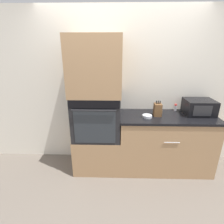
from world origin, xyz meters
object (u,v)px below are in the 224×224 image
object	(u,v)px
knife_block	(158,110)
condiment_jar_mid	(161,111)
bowl	(147,116)
condiment_jar_near	(175,107)
microwave	(199,107)
wall_oven	(97,116)

from	to	relation	value
knife_block	condiment_jar_mid	size ratio (longest dim) A/B	3.65
bowl	condiment_jar_near	size ratio (longest dim) A/B	1.29
bowl	condiment_jar_mid	bearing A→B (deg)	36.90
knife_block	condiment_jar_mid	xyz separation A→B (m)	(0.07, 0.10, -0.06)
condiment_jar_near	condiment_jar_mid	bearing A→B (deg)	-152.39
microwave	condiment_jar_near	distance (m)	0.35
microwave	condiment_jar_near	size ratio (longest dim) A/B	3.95
microwave	knife_block	size ratio (longest dim) A/B	1.84
knife_block	condiment_jar_near	size ratio (longest dim) A/B	2.14
wall_oven	knife_block	world-z (taller)	wall_oven
microwave	condiment_jar_near	bearing A→B (deg)	151.83
condiment_jar_near	microwave	bearing A→B (deg)	-28.17
microwave	knife_block	xyz separation A→B (m)	(-0.65, -0.08, -0.02)
bowl	condiment_jar_near	world-z (taller)	condiment_jar_near
microwave	knife_block	distance (m)	0.66
microwave	knife_block	world-z (taller)	knife_block
knife_block	condiment_jar_mid	distance (m)	0.14
bowl	microwave	bearing A→B (deg)	11.21
microwave	condiment_jar_mid	distance (m)	0.58
bowl	knife_block	bearing A→B (deg)	26.26
bowl	condiment_jar_mid	size ratio (longest dim) A/B	2.20
bowl	condiment_jar_mid	world-z (taller)	condiment_jar_mid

